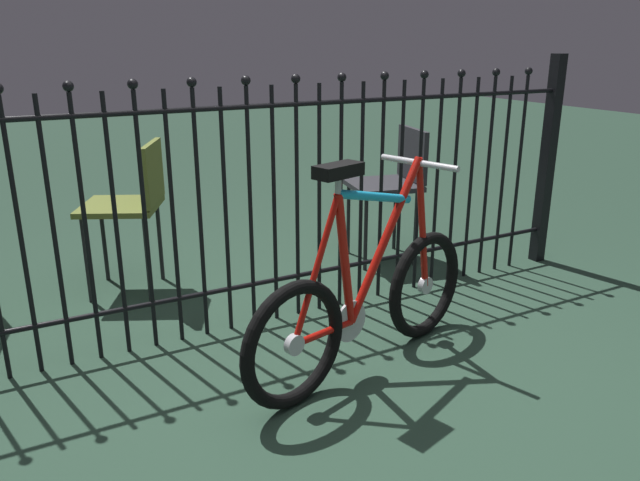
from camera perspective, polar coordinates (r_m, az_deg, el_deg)
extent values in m
plane|color=#294534|center=(2.65, -0.55, -13.02)|extent=(20.00, 20.00, 0.00)
cylinder|color=black|center=(2.77, -25.79, -0.18)|extent=(0.02, 0.02, 1.17)
cylinder|color=black|center=(2.78, -23.25, 0.20)|extent=(0.02, 0.02, 1.17)
cylinder|color=black|center=(2.79, -20.73, 0.58)|extent=(0.02, 0.02, 1.17)
sphere|color=black|center=(2.68, -22.20, 13.03)|extent=(0.04, 0.04, 0.04)
cylinder|color=black|center=(2.81, -18.24, 0.95)|extent=(0.02, 0.02, 1.17)
cylinder|color=black|center=(2.83, -15.78, 1.32)|extent=(0.02, 0.02, 1.17)
sphere|color=black|center=(2.72, -16.89, 13.63)|extent=(0.04, 0.04, 0.04)
cylinder|color=black|center=(2.86, -13.36, 1.68)|extent=(0.02, 0.02, 1.17)
cylinder|color=black|center=(2.89, -10.99, 2.02)|extent=(0.02, 0.02, 1.17)
sphere|color=black|center=(2.79, -11.75, 14.10)|extent=(0.04, 0.04, 0.04)
cylinder|color=black|center=(2.93, -8.67, 2.36)|extent=(0.02, 0.02, 1.17)
cylinder|color=black|center=(2.97, -6.42, 2.68)|extent=(0.02, 0.02, 1.17)
sphere|color=black|center=(2.87, -6.86, 14.44)|extent=(0.04, 0.04, 0.04)
cylinder|color=black|center=(3.02, -4.23, 2.99)|extent=(0.02, 0.02, 1.17)
cylinder|color=black|center=(3.07, -2.11, 3.28)|extent=(0.02, 0.02, 1.17)
sphere|color=black|center=(2.97, -2.25, 14.67)|extent=(0.04, 0.04, 0.04)
cylinder|color=black|center=(3.12, -0.07, 3.56)|extent=(0.02, 0.02, 1.17)
cylinder|color=black|center=(3.18, 1.91, 3.83)|extent=(0.02, 0.02, 1.17)
sphere|color=black|center=(3.09, 2.03, 14.80)|extent=(0.04, 0.04, 0.04)
cylinder|color=black|center=(3.24, 3.81, 4.08)|extent=(0.02, 0.02, 1.17)
cylinder|color=black|center=(3.31, 5.64, 4.32)|extent=(0.02, 0.02, 1.17)
sphere|color=black|center=(3.22, 5.98, 14.86)|extent=(0.04, 0.04, 0.04)
cylinder|color=black|center=(3.38, 7.39, 4.54)|extent=(0.02, 0.02, 1.17)
cylinder|color=black|center=(3.45, 9.08, 4.75)|extent=(0.02, 0.02, 1.17)
sphere|color=black|center=(3.37, 9.60, 14.85)|extent=(0.04, 0.04, 0.04)
cylinder|color=black|center=(3.53, 10.69, 4.95)|extent=(0.02, 0.02, 1.17)
cylinder|color=black|center=(3.61, 12.24, 5.14)|extent=(0.02, 0.02, 1.17)
sphere|color=black|center=(3.52, 12.91, 14.79)|extent=(0.04, 0.04, 0.04)
cylinder|color=black|center=(3.69, 13.72, 5.31)|extent=(0.02, 0.02, 1.17)
cylinder|color=black|center=(3.77, 15.14, 5.48)|extent=(0.02, 0.02, 1.17)
sphere|color=black|center=(3.69, 15.93, 14.69)|extent=(0.04, 0.04, 0.04)
cylinder|color=black|center=(3.86, 16.50, 5.63)|extent=(0.02, 0.02, 1.17)
cylinder|color=black|center=(3.94, 17.79, 5.77)|extent=(0.02, 0.02, 1.17)
sphere|color=black|center=(3.87, 18.68, 14.57)|extent=(0.04, 0.04, 0.04)
cylinder|color=black|center=(3.09, -6.28, -4.04)|extent=(3.97, 0.02, 0.02)
cylinder|color=black|center=(2.88, -6.88, 12.14)|extent=(3.97, 0.02, 0.02)
cube|color=black|center=(4.10, 20.20, 6.82)|extent=(0.07, 0.07, 1.29)
torus|color=black|center=(2.39, -2.39, -9.57)|extent=(0.51, 0.20, 0.52)
cylinder|color=silver|center=(2.39, -2.39, -9.57)|extent=(0.09, 0.05, 0.08)
torus|color=black|center=(2.98, 9.67, -4.08)|extent=(0.51, 0.20, 0.52)
cylinder|color=silver|center=(2.98, 9.67, -4.08)|extent=(0.09, 0.05, 0.08)
cylinder|color=red|center=(2.64, 6.05, 0.18)|extent=(0.44, 0.16, 0.65)
cylinder|color=#19A5D8|center=(2.53, 5.10, 4.04)|extent=(0.44, 0.16, 0.14)
cylinder|color=red|center=(2.46, 2.30, -1.88)|extent=(0.13, 0.07, 0.57)
cylinder|color=red|center=(2.49, 0.35, -8.49)|extent=(0.32, 0.12, 0.04)
cylinder|color=red|center=(2.35, -0.36, -2.68)|extent=(0.26, 0.10, 0.56)
cylinder|color=red|center=(2.83, 9.40, 1.45)|extent=(0.13, 0.07, 0.62)
cylinder|color=silver|center=(2.72, 9.09, 7.29)|extent=(0.03, 0.03, 0.02)
cylinder|color=silver|center=(2.73, 9.08, 7.09)|extent=(0.14, 0.39, 0.03)
cylinder|color=silver|center=(2.35, 1.69, 5.15)|extent=(0.03, 0.03, 0.07)
cube|color=black|center=(2.33, 1.70, 6.47)|extent=(0.22, 0.14, 0.05)
cylinder|color=silver|center=(2.60, 2.86, -7.49)|extent=(0.18, 0.06, 0.18)
cylinder|color=black|center=(3.78, 4.23, 0.68)|extent=(0.02, 0.02, 0.48)
cylinder|color=black|center=(4.08, 2.63, 2.02)|extent=(0.02, 0.02, 0.48)
cylinder|color=black|center=(3.90, 8.80, 1.08)|extent=(0.02, 0.02, 0.48)
cylinder|color=black|center=(4.19, 6.92, 2.35)|extent=(0.02, 0.02, 0.48)
cube|color=#2D2D33|center=(3.92, 5.76, 5.12)|extent=(0.49, 0.49, 0.03)
cube|color=#2D2D33|center=(3.96, 8.51, 7.86)|extent=(0.11, 0.39, 0.33)
cylinder|color=black|center=(3.54, -20.71, -1.72)|extent=(0.02, 0.02, 0.48)
cylinder|color=black|center=(3.83, -19.28, -0.09)|extent=(0.02, 0.02, 0.48)
cylinder|color=black|center=(3.45, -15.60, -1.70)|extent=(0.02, 0.02, 0.48)
cylinder|color=black|center=(3.75, -14.54, -0.02)|extent=(0.02, 0.02, 0.48)
cube|color=olive|center=(3.57, -17.92, 3.02)|extent=(0.54, 0.54, 0.03)
cube|color=olive|center=(3.48, -15.14, 6.03)|extent=(0.20, 0.36, 0.33)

